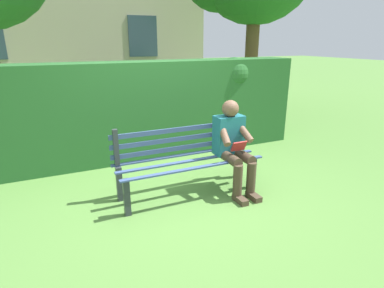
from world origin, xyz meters
name	(u,v)px	position (x,y,z in m)	size (l,w,h in m)	color
ground	(189,193)	(0.00, 0.00, 0.00)	(60.00, 60.00, 0.00)	#517F38
park_bench	(186,158)	(0.00, -0.09, 0.47)	(1.88, 0.55, 0.92)	#2D3338
person_seated	(233,144)	(-0.59, 0.10, 0.64)	(0.44, 0.73, 1.20)	#1E6672
hedge_backdrop	(146,109)	(0.06, -1.65, 0.83)	(5.58, 0.68, 1.64)	#265B28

